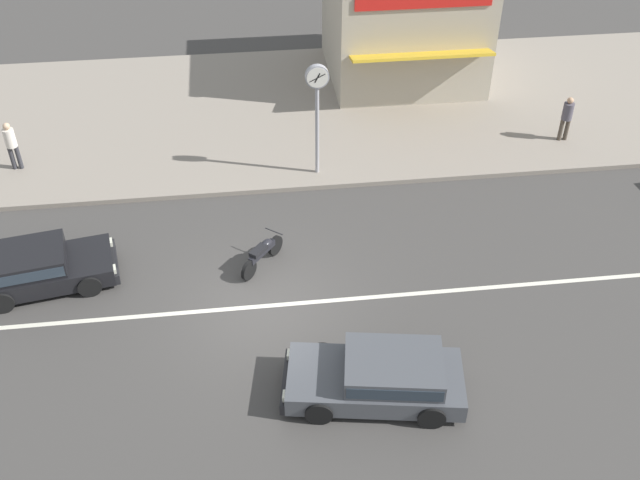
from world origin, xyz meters
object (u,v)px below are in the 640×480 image
hatchback_dark_grey_2 (382,376)px  pedestrian_near_clock (567,116)px  pedestrian_mid_kerb (11,142)px  motorcycle_0 (263,253)px  hatchback_black_3 (39,266)px  shopfront_corner_warung (404,18)px  street_clock (317,93)px

hatchback_dark_grey_2 → pedestrian_near_clock: bearing=51.1°
hatchback_dark_grey_2 → pedestrian_mid_kerb: pedestrian_mid_kerb is taller
pedestrian_near_clock → motorcycle_0: bearing=-153.4°
hatchback_dark_grey_2 → pedestrian_mid_kerb: bearing=133.4°
hatchback_black_3 → shopfront_corner_warung: (11.67, 10.80, 1.73)m
hatchback_dark_grey_2 → hatchback_black_3: (-8.02, 4.67, -0.00)m
hatchback_dark_grey_2 → motorcycle_0: 5.26m
hatchback_black_3 → motorcycle_0: (5.72, 0.05, -0.17)m
motorcycle_0 → pedestrian_mid_kerb: (-7.37, 5.50, 0.66)m
motorcycle_0 → street_clock: size_ratio=0.40×
hatchback_dark_grey_2 → shopfront_corner_warung: bearing=76.7°
motorcycle_0 → pedestrian_mid_kerb: bearing=143.3°
motorcycle_0 → street_clock: (1.95, 4.16, 2.44)m
hatchback_black_3 → pedestrian_mid_kerb: pedestrian_mid_kerb is taller
street_clock → pedestrian_near_clock: bearing=6.7°
shopfront_corner_warung → hatchback_black_3: bearing=-137.2°
hatchback_dark_grey_2 → shopfront_corner_warung: 15.99m
hatchback_black_3 → pedestrian_near_clock: pedestrian_near_clock is taller
street_clock → pedestrian_mid_kerb: size_ratio=2.23×
hatchback_black_3 → motorcycle_0: 5.72m
hatchback_dark_grey_2 → street_clock: 9.18m
shopfront_corner_warung → pedestrian_near_clock: bearing=-52.3°
hatchback_dark_grey_2 → pedestrian_near_clock: pedestrian_near_clock is taller
street_clock → hatchback_black_3: bearing=-151.2°
hatchback_black_3 → street_clock: size_ratio=1.05×
street_clock → pedestrian_mid_kerb: street_clock is taller
motorcycle_0 → pedestrian_near_clock: size_ratio=0.94×
pedestrian_near_clock → pedestrian_mid_kerb: pedestrian_mid_kerb is taller
hatchback_dark_grey_2 → motorcycle_0: (-2.30, 4.73, -0.17)m
hatchback_black_3 → pedestrian_mid_kerb: (-1.65, 5.55, 0.49)m
hatchback_black_3 → motorcycle_0: size_ratio=2.59×
pedestrian_mid_kerb → shopfront_corner_warung: shopfront_corner_warung is taller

